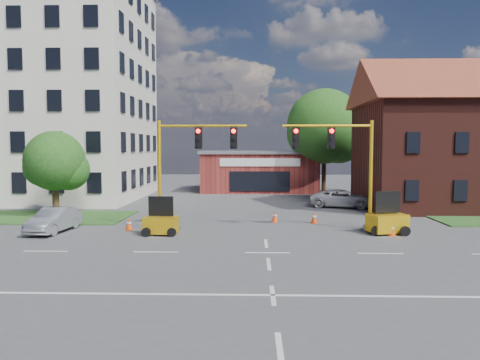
{
  "coord_description": "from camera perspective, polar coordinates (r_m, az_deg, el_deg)",
  "views": [
    {
      "loc": [
        -0.61,
        -20.55,
        4.68
      ],
      "look_at": [
        -1.51,
        10.0,
        2.55
      ],
      "focal_mm": 35.0,
      "sensor_mm": 36.0,
      "label": 1
    }
  ],
  "objects": [
    {
      "name": "ground",
      "position": [
        21.08,
        3.35,
        -8.84
      ],
      "size": [
        120.0,
        120.0,
        0.0
      ],
      "primitive_type": "plane",
      "color": "#434346",
      "rests_on": "ground"
    },
    {
      "name": "tree_large",
      "position": [
        48.25,
        10.68,
        6.1
      ],
      "size": [
        7.94,
        7.56,
        10.58
      ],
      "color": "#3C2816",
      "rests_on": "ground"
    },
    {
      "name": "cone_a",
      "position": [
        27.31,
        -13.37,
        -5.27
      ],
      "size": [
        0.4,
        0.4,
        0.7
      ],
      "color": "#E73F0C",
      "rests_on": "ground"
    },
    {
      "name": "cone_c",
      "position": [
        26.24,
        18.04,
        -5.73
      ],
      "size": [
        0.4,
        0.4,
        0.7
      ],
      "color": "#E73F0C",
      "rests_on": "ground"
    },
    {
      "name": "signal_mast_west",
      "position": [
        26.82,
        -6.35,
        2.34
      ],
      "size": [
        5.3,
        0.6,
        6.2
      ],
      "color": "gray",
      "rests_on": "ground"
    },
    {
      "name": "cone_b",
      "position": [
        29.54,
        4.27,
        -4.47
      ],
      "size": [
        0.4,
        0.4,
        0.7
      ],
      "color": "#E73F0C",
      "rests_on": "ground"
    },
    {
      "name": "tree_nw_front",
      "position": [
        33.82,
        -21.28,
        1.91
      ],
      "size": [
        4.22,
        4.02,
        5.79
      ],
      "color": "#3C2816",
      "rests_on": "ground"
    },
    {
      "name": "sedan_silver_front",
      "position": [
        27.91,
        -21.74,
        -4.56
      ],
      "size": [
        1.82,
        4.18,
        1.34
      ],
      "primitive_type": "imported",
      "rotation": [
        0.0,
        0.0,
        -0.1
      ],
      "color": "#9EA0A5",
      "rests_on": "ground"
    },
    {
      "name": "lane_markings",
      "position": [
        18.17,
        3.62,
        -10.93
      ],
      "size": [
        60.0,
        36.0,
        0.01
      ],
      "primitive_type": null,
      "color": "silver",
      "rests_on": "ground"
    },
    {
      "name": "brick_shop",
      "position": [
        50.6,
        2.37,
        1.14
      ],
      "size": [
        12.4,
        8.4,
        4.3
      ],
      "color": "maroon",
      "rests_on": "ground"
    },
    {
      "name": "signal_mast_east",
      "position": [
        27.02,
        12.29,
        2.29
      ],
      "size": [
        5.3,
        0.6,
        6.2
      ],
      "color": "gray",
      "rests_on": "ground"
    },
    {
      "name": "pickup_white",
      "position": [
        37.36,
        12.44,
        -2.23
      ],
      "size": [
        5.41,
        3.59,
        1.38
      ],
      "primitive_type": "imported",
      "rotation": [
        0.0,
        0.0,
        1.29
      ],
      "color": "silver",
      "rests_on": "ground"
    },
    {
      "name": "office_block",
      "position": [
        47.01,
        -23.1,
        10.56
      ],
      "size": [
        18.4,
        15.4,
        20.6
      ],
      "color": "beige",
      "rests_on": "ground"
    },
    {
      "name": "cone_d",
      "position": [
        29.34,
        9.03,
        -4.57
      ],
      "size": [
        0.4,
        0.4,
        0.7
      ],
      "color": "#E73F0C",
      "rests_on": "ground"
    },
    {
      "name": "trailer_east",
      "position": [
        26.66,
        17.51,
        -4.8
      ],
      "size": [
        2.24,
        1.81,
        2.21
      ],
      "rotation": [
        0.0,
        0.0,
        0.3
      ],
      "color": "gold",
      "rests_on": "ground"
    },
    {
      "name": "trailer_west",
      "position": [
        25.55,
        -9.59,
        -5.22
      ],
      "size": [
        1.82,
        1.29,
        1.97
      ],
      "rotation": [
        0.0,
        0.0,
        -0.08
      ],
      "color": "gold",
      "rests_on": "ground"
    }
  ]
}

